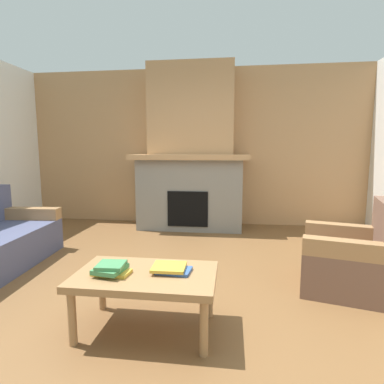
% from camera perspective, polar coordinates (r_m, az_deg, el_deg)
% --- Properties ---
extents(ground, '(9.00, 9.00, 0.00)m').
position_cam_1_polar(ground, '(2.91, -7.40, -18.85)').
color(ground, brown).
extents(wall_back_wood_panel, '(6.00, 0.12, 2.70)m').
position_cam_1_polar(wall_back_wood_panel, '(5.56, 0.30, 8.22)').
color(wall_back_wood_panel, tan).
rests_on(wall_back_wood_panel, ground).
extents(fireplace, '(1.90, 0.82, 2.70)m').
position_cam_1_polar(fireplace, '(5.18, -0.21, 6.20)').
color(fireplace, gray).
rests_on(fireplace, ground).
extents(armchair, '(0.93, 0.93, 0.85)m').
position_cam_1_polar(armchair, '(3.29, 27.41, -10.95)').
color(armchair, brown).
rests_on(armchair, ground).
extents(coffee_table, '(1.00, 0.60, 0.43)m').
position_cam_1_polar(coffee_table, '(2.32, -8.51, -15.77)').
color(coffee_table, '#997047').
rests_on(coffee_table, ground).
extents(book_stack_near_edge, '(0.27, 0.24, 0.08)m').
position_cam_1_polar(book_stack_near_edge, '(2.31, -14.74, -13.55)').
color(book_stack_near_edge, gold).
rests_on(book_stack_near_edge, coffee_table).
extents(book_stack_center, '(0.28, 0.22, 0.04)m').
position_cam_1_polar(book_stack_center, '(2.29, -3.86, -13.91)').
color(book_stack_center, '#335699').
rests_on(book_stack_center, coffee_table).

